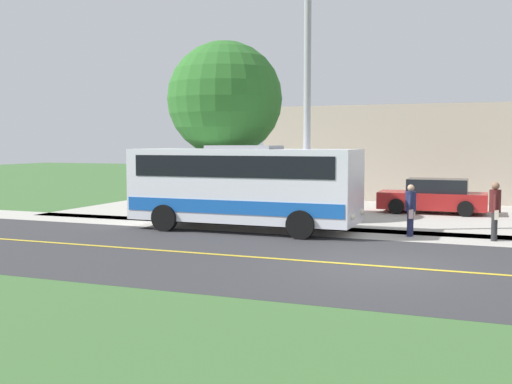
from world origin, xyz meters
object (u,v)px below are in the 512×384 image
at_px(shuttle_bus_front, 244,184).
at_px(parked_car_near, 433,197).
at_px(street_light_pole, 306,94).
at_px(pedestrian_waiting, 411,209).
at_px(commercial_building, 460,152).
at_px(tree_curbside, 225,99).
at_px(pedestrian_with_bags, 495,209).

bearing_deg(shuttle_bus_front, parked_car_near, 143.48).
bearing_deg(street_light_pole, pedestrian_waiting, 94.75).
bearing_deg(parked_car_near, street_light_pole, -25.88).
bearing_deg(commercial_building, tree_curbside, -30.09).
distance_m(pedestrian_with_bags, street_light_pole, 6.88).
bearing_deg(pedestrian_with_bags, street_light_pole, -87.16).
bearing_deg(parked_car_near, commercial_building, 176.39).
bearing_deg(pedestrian_waiting, pedestrian_with_bags, 90.22).
relative_size(parked_car_near, tree_curbside, 0.64).
distance_m(shuttle_bus_front, commercial_building, 17.93).
bearing_deg(shuttle_bus_front, commercial_building, 159.93).
relative_size(pedestrian_with_bags, parked_car_near, 0.40).
bearing_deg(street_light_pole, shuttle_bus_front, -81.54).
bearing_deg(tree_curbside, parked_car_near, 121.88).
bearing_deg(tree_curbside, pedestrian_with_bags, 77.32).
bearing_deg(parked_car_near, shuttle_bus_front, -36.52).
relative_size(street_light_pole, parked_car_near, 1.87).
bearing_deg(shuttle_bus_front, pedestrian_with_bags, 94.31).
xyz_separation_m(street_light_pole, commercial_building, (-16.52, 4.08, -2.10)).
bearing_deg(commercial_building, parked_car_near, -3.61).
relative_size(tree_curbside, commercial_building, 0.35).
xyz_separation_m(pedestrian_waiting, tree_curbside, (-2.24, -7.42, 3.77)).
bearing_deg(pedestrian_with_bags, pedestrian_waiting, -89.78).
xyz_separation_m(street_light_pole, parked_car_near, (-7.20, 3.49, -3.85)).
distance_m(pedestrian_with_bags, pedestrian_waiting, 2.49).
relative_size(street_light_pole, tree_curbside, 1.20).
xyz_separation_m(shuttle_bus_front, tree_curbside, (-2.83, -1.97, 3.07)).
relative_size(shuttle_bus_front, tree_curbside, 1.13).
distance_m(shuttle_bus_front, street_light_pole, 3.62).
distance_m(shuttle_bus_front, tree_curbside, 4.61).
bearing_deg(commercial_building, pedestrian_with_bags, 6.30).
height_order(tree_curbside, commercial_building, tree_curbside).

